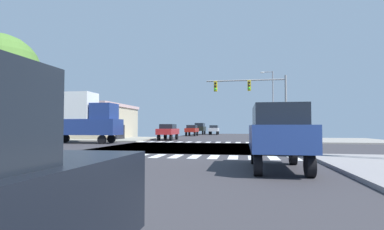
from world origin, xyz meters
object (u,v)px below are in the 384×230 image
(bank_building, at_px, (83,121))
(sedan_trailing_4, at_px, (192,129))
(sedan_queued_3, at_px, (214,129))
(suv_leading_1, at_px, (200,128))
(sedan_inner_5, at_px, (168,131))
(traffic_signal_mast, at_px, (254,93))
(street_lamp, at_px, (271,99))
(sidewalk_tree, at_px, (0,72))
(box_truck_farside_1, at_px, (81,116))
(suv_outer_2, at_px, (277,131))

(bank_building, bearing_deg, sedan_trailing_4, 45.97)
(sedan_queued_3, bearing_deg, suv_leading_1, -23.61)
(suv_leading_1, distance_m, sedan_inner_5, 26.11)
(traffic_signal_mast, distance_m, street_lamp, 12.20)
(traffic_signal_mast, height_order, sedan_inner_5, traffic_signal_mast)
(bank_building, height_order, suv_leading_1, bank_building)
(traffic_signal_mast, bearing_deg, sidewalk_tree, -130.69)
(street_lamp, distance_m, sidewalk_tree, 32.53)
(sedan_inner_5, bearing_deg, box_truck_farside_1, 49.90)
(street_lamp, bearing_deg, box_truck_farside_1, -141.01)
(street_lamp, distance_m, sedan_inner_5, 15.37)
(box_truck_farside_1, bearing_deg, bank_building, -150.70)
(sedan_trailing_4, height_order, sedan_inner_5, same)
(bank_building, xyz_separation_m, suv_outer_2, (22.79, -25.92, -0.90))
(sidewalk_tree, height_order, suv_outer_2, sidewalk_tree)
(bank_building, xyz_separation_m, sedan_inner_5, (12.79, -3.20, -1.18))
(sedan_trailing_4, bearing_deg, sedan_queued_3, -109.73)
(sidewalk_tree, height_order, sedan_queued_3, sidewalk_tree)
(street_lamp, xyz_separation_m, sedan_inner_5, (-12.58, -7.69, -4.31))
(sedan_queued_3, relative_size, suv_leading_1, 0.93)
(traffic_signal_mast, height_order, sidewalk_tree, traffic_signal_mast)
(bank_building, bearing_deg, street_lamp, 10.04)
(street_lamp, height_order, sedan_trailing_4, street_lamp)
(box_truck_farside_1, relative_size, suv_leading_1, 1.57)
(street_lamp, bearing_deg, sedan_trailing_4, 145.22)
(sedan_queued_3, bearing_deg, sedan_inner_5, 83.10)
(suv_leading_1, bearing_deg, sedan_inner_5, 90.00)
(box_truck_farside_1, height_order, sedan_queued_3, box_truck_farside_1)
(traffic_signal_mast, xyz_separation_m, sedan_queued_3, (-6.82, 28.97, -3.81))
(bank_building, distance_m, suv_outer_2, 34.53)
(sedan_queued_3, bearing_deg, suv_outer_2, 98.38)
(sidewalk_tree, xyz_separation_m, sedan_trailing_4, (4.02, 36.70, -3.37))
(bank_building, distance_m, sedan_queued_3, 26.78)
(sedan_queued_3, relative_size, sedan_trailing_4, 1.00)
(box_truck_farside_1, bearing_deg, sidewalk_tree, 11.70)
(traffic_signal_mast, relative_size, sedan_trailing_4, 1.83)
(sidewalk_tree, bearing_deg, sedan_inner_5, 78.79)
(box_truck_farside_1, height_order, suv_leading_1, box_truck_farside_1)
(suv_leading_1, bearing_deg, sidewalk_tree, 85.05)
(bank_building, relative_size, sedan_inner_5, 3.12)
(sidewalk_tree, height_order, sedan_trailing_4, sidewalk_tree)
(street_lamp, bearing_deg, suv_outer_2, -94.86)
(traffic_signal_mast, height_order, bank_building, traffic_signal_mast)
(box_truck_farside_1, relative_size, suv_outer_2, 1.57)
(street_lamp, height_order, box_truck_farside_1, street_lamp)
(traffic_signal_mast, distance_m, sidewalk_tree, 21.23)
(sedan_queued_3, distance_m, suv_outer_2, 48.03)
(traffic_signal_mast, height_order, suv_leading_1, traffic_signal_mast)
(street_lamp, xyz_separation_m, sedan_trailing_4, (-12.58, 8.74, -4.31))
(street_lamp, relative_size, sedan_inner_5, 2.15)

